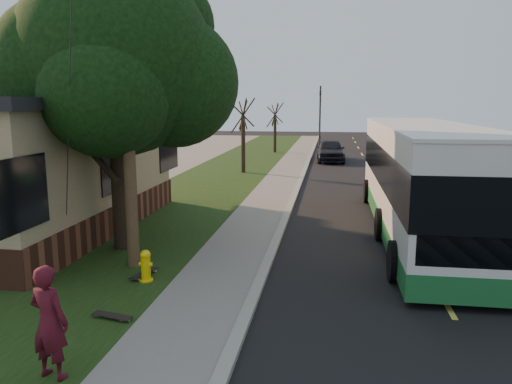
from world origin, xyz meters
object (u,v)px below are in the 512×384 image
fire_hydrant (146,266)px  traffic_signal (320,113)px  skateboarder (49,322)px  skateboard_spare (112,316)px  transit_bus (423,176)px  distant_car (330,150)px  skateboard_main (144,273)px  dumpster (51,192)px  leafy_tree (119,63)px  bare_tree_far (275,128)px  utility_pole (126,81)px  bare_tree_near (243,137)px

fire_hydrant → traffic_signal: bearing=84.8°
skateboarder → traffic_signal: bearing=-82.5°
skateboard_spare → fire_hydrant: bearing=92.8°
transit_bus → distant_car: (-2.92, 19.17, -1.05)m
skateboard_main → dumpster: (-6.60, 7.21, 0.50)m
leafy_tree → bare_tree_far: leafy_tree is taller
fire_hydrant → skateboarder: skateboarder is taller
leafy_tree → skateboarder: leafy_tree is taller
traffic_signal → distant_car: (1.00, -9.17, -2.37)m
traffic_signal → skateboarder: traffic_signal is taller
utility_pole → bare_tree_far: utility_pole is taller
utility_pole → skateboard_main: 4.58m
leafy_tree → skateboarder: (1.67, -6.76, -4.22)m
transit_bus → dumpster: bearing=172.3°
traffic_signal → bare_tree_far: bearing=-131.2°
transit_bus → skateboard_spare: size_ratio=15.04×
fire_hydrant → leafy_tree: size_ratio=0.09×
skateboarder → dumpster: (-6.86, 11.63, -0.31)m
fire_hydrant → skateboard_spare: (0.10, -2.06, -0.30)m
fire_hydrant → transit_bus: transit_bus is taller
skateboard_main → leafy_tree: bearing=120.9°
skateboard_main → dumpster: bearing=132.5°
transit_bus → skateboarder: (-6.92, -9.77, -0.89)m
bare_tree_far → transit_bus: 25.44m
bare_tree_near → skateboarder: bare_tree_near is taller
transit_bus → skateboard_main: size_ratio=13.56×
utility_pole → skateboarder: size_ratio=5.16×
fire_hydrant → leafy_tree: 5.65m
leafy_tree → dumpster: size_ratio=5.70×
fire_hydrant → transit_bus: bearing=38.9°
fire_hydrant → traffic_signal: traffic_signal is taller
skateboard_main → skateboarder: bearing=-86.5°
bare_tree_near → transit_bus: bearing=-57.3°
utility_pole → bare_tree_far: 29.13m
transit_bus → skateboarder: bearing=-125.3°
fire_hydrant → skateboard_spare: size_ratio=0.87×
utility_pole → bare_tree_far: size_ratio=2.25×
bare_tree_far → skateboard_main: (0.23, -29.70, -1.87)m
skateboarder → skateboard_spare: bearing=-78.0°
utility_pole → skateboard_spare: bearing=-75.2°
fire_hydrant → dumpster: dumpster is taller
skateboard_main → bare_tree_near: bearing=92.4°
bare_tree_far → fire_hydrant: bearing=-89.2°
bare_tree_near → traffic_signal: size_ratio=0.78×
utility_pole → skateboard_spare: utility_pole is taller
traffic_signal → dumpster: (-9.86, -26.49, -2.53)m
bare_tree_far → transit_bus: bare_tree_far is taller
fire_hydrant → dumpster: 10.11m
leafy_tree → bare_tree_near: (0.67, 15.35, -3.02)m
traffic_signal → utility_pole: bearing=-96.6°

